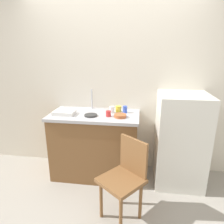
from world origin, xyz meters
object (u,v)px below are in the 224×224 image
cup_red (108,114)px  terracotta_bowl (120,116)px  cup_blue (125,109)px  chair (125,176)px  cup_yellow (118,109)px  refrigerator (180,140)px  dish_tray (64,113)px  hotplate (91,115)px  cup_white (112,110)px

cup_red → terracotta_bowl: bearing=-5.0°
cup_red → cup_blue: bearing=43.5°
chair → cup_red: size_ratio=11.32×
chair → terracotta_bowl: (-0.12, 0.63, 0.46)m
cup_yellow → cup_blue: bearing=-20.4°
terracotta_bowl → cup_blue: cup_blue is taller
cup_blue → cup_yellow: 0.10m
terracotta_bowl → cup_red: (-0.16, 0.01, 0.02)m
refrigerator → dish_tray: refrigerator is taller
cup_yellow → dish_tray: bearing=-162.1°
hotplate → cup_red: 0.23m
dish_tray → terracotta_bowl: (0.76, -0.01, -0.00)m
cup_blue → cup_white: cup_blue is taller
dish_tray → hotplate: (0.37, -0.02, -0.02)m
cup_blue → cup_red: 0.28m
cup_blue → refrigerator: bearing=-8.5°
chair → cup_white: bearing=146.8°
cup_blue → hotplate: bearing=-154.4°
dish_tray → cup_white: size_ratio=3.12×
chair → terracotta_bowl: terracotta_bowl is taller
refrigerator → chair: refrigerator is taller
hotplate → cup_blue: (0.44, 0.21, 0.04)m
terracotta_bowl → cup_red: 0.16m
cup_white → chair: bearing=-72.5°
chair → cup_red: (-0.28, 0.65, 0.48)m
terracotta_bowl → hotplate: (-0.39, -0.00, -0.01)m
dish_tray → cup_yellow: size_ratio=3.42×
dish_tray → cup_white: bearing=14.6°
terracotta_bowl → cup_blue: bearing=77.6°
cup_white → cup_red: (-0.02, -0.17, -0.01)m
refrigerator → cup_blue: (-0.75, 0.11, 0.36)m
dish_tray → hotplate: dish_tray is taller
refrigerator → hotplate: refrigerator is taller
dish_tray → cup_blue: 0.83m
refrigerator → cup_blue: bearing=171.5°
hotplate → cup_blue: bearing=25.6°
refrigerator → terracotta_bowl: 0.87m
cup_yellow → cup_white: bearing=-141.9°
refrigerator → cup_white: size_ratio=13.88×
chair → cup_blue: cup_blue is taller
hotplate → cup_red: bearing=3.6°
dish_tray → terracotta_bowl: 0.76m
chair → dish_tray: size_ratio=3.18×
dish_tray → cup_yellow: 0.75m
refrigerator → cup_white: bearing=174.9°
cup_blue → terracotta_bowl: bearing=-102.4°
refrigerator → dish_tray: bearing=-177.0°
refrigerator → cup_blue: refrigerator is taller
chair → cup_blue: bearing=134.4°
cup_red → refrigerator: bearing=4.9°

